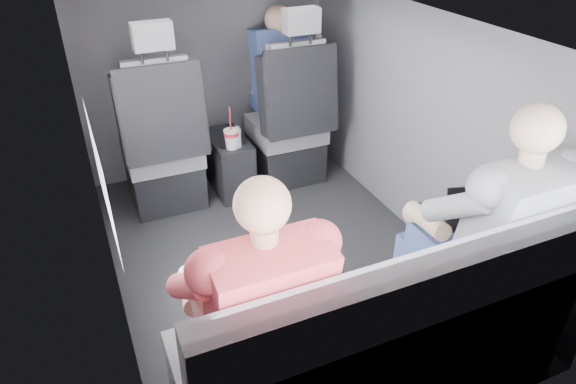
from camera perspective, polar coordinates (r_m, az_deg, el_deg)
name	(u,v)px	position (r m, az deg, el deg)	size (l,w,h in m)	color
floor	(278,257)	(3.07, -1.17, -7.20)	(2.60, 2.60, 0.00)	black
ceiling	(274,24)	(2.48, -1.52, 18.18)	(2.60, 2.60, 0.00)	#B2B2AD
panel_left	(98,191)	(2.55, -20.35, 0.14)	(0.02, 2.60, 1.35)	#56565B
panel_right	(417,127)	(3.13, 14.18, 7.00)	(0.02, 2.60, 1.35)	#56565B
panel_front	(207,81)	(3.85, -8.99, 12.09)	(1.80, 0.02, 1.35)	#56565B
panel_back	(429,320)	(1.79, 15.43, -13.51)	(1.80, 0.02, 1.35)	#56565B
side_window	(101,177)	(2.18, -20.05, 1.63)	(0.02, 0.75, 0.42)	white
seatbelt	(300,82)	(3.39, 1.35, 12.09)	(0.05, 0.01, 0.65)	black
front_seat_left	(163,152)	(3.45, -13.68, 4.33)	(0.52, 0.58, 1.26)	black
front_seat_right	(289,129)	(3.68, 0.15, 6.99)	(0.52, 0.58, 1.26)	black
center_console	(229,164)	(3.66, -6.57, 3.16)	(0.24, 0.48, 0.41)	black
rear_bench	(380,347)	(2.18, 10.14, -16.56)	(1.60, 0.57, 0.92)	slate
soda_cup	(231,138)	(3.39, -6.32, 5.96)	(0.10, 0.10, 0.29)	white
water_bottle	(237,138)	(3.41, -5.64, 6.02)	(0.05, 0.05, 0.14)	#A0C7D9
laptop_white	(228,283)	(1.94, -6.66, -10.00)	(0.36, 0.34, 0.25)	white
laptop_black	(464,212)	(2.45, 18.93, -2.11)	(0.34, 0.34, 0.22)	black
passenger_rear_left	(255,309)	(1.85, -3.67, -12.82)	(0.49, 0.61, 1.20)	#333237
passenger_rear_right	(487,234)	(2.31, 21.24, -4.35)	(0.52, 0.64, 1.26)	navy
passenger_front_right	(279,71)	(3.79, -1.00, 13.32)	(0.39, 0.39, 0.77)	navy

